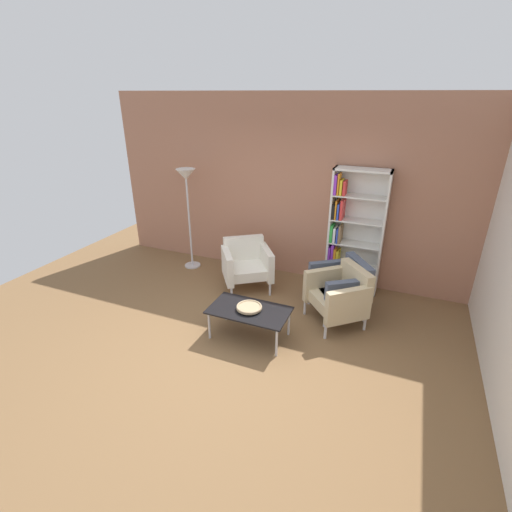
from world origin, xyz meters
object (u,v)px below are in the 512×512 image
(armchair_by_bookshelf, at_px, (246,263))
(armchair_near_window, at_px, (342,286))
(armchair_corner_red, at_px, (340,294))
(coffee_table_low, at_px, (249,312))
(decorative_bowl, at_px, (249,307))
(bookshelf_tall, at_px, (351,232))
(floor_lamp_torchiere, at_px, (187,187))

(armchair_by_bookshelf, height_order, armchair_near_window, same)
(armchair_corner_red, height_order, armchair_near_window, same)
(coffee_table_low, xyz_separation_m, armchair_near_window, (0.95, 1.04, 0.05))
(decorative_bowl, bearing_deg, armchair_corner_red, 39.21)
(bookshelf_tall, relative_size, armchair_corner_red, 2.00)
(floor_lamp_torchiere, bearing_deg, armchair_corner_red, -15.03)
(decorative_bowl, relative_size, floor_lamp_torchiere, 0.18)
(armchair_corner_red, bearing_deg, bookshelf_tall, 143.48)
(coffee_table_low, bearing_deg, decorative_bowl, 90.00)
(armchair_corner_red, xyz_separation_m, armchair_near_window, (-0.02, 0.24, 0.00))
(armchair_by_bookshelf, bearing_deg, coffee_table_low, -99.74)
(coffee_table_low, height_order, decorative_bowl, decorative_bowl)
(coffee_table_low, distance_m, floor_lamp_torchiere, 2.60)
(armchair_near_window, relative_size, floor_lamp_torchiere, 0.54)
(decorative_bowl, distance_m, armchair_corner_red, 1.26)
(armchair_by_bookshelf, bearing_deg, bookshelf_tall, -12.81)
(decorative_bowl, bearing_deg, bookshelf_tall, 64.03)
(bookshelf_tall, bearing_deg, armchair_near_window, -84.84)
(coffee_table_low, xyz_separation_m, floor_lamp_torchiere, (-1.80, 1.54, 1.08))
(bookshelf_tall, bearing_deg, armchair_corner_red, -85.01)
(decorative_bowl, height_order, armchair_near_window, armchair_near_window)
(bookshelf_tall, height_order, armchair_by_bookshelf, bookshelf_tall)
(coffee_table_low, relative_size, decorative_bowl, 3.12)
(coffee_table_low, height_order, floor_lamp_torchiere, floor_lamp_torchiere)
(armchair_corner_red, xyz_separation_m, floor_lamp_torchiere, (-2.77, 0.74, 1.03))
(coffee_table_low, distance_m, decorative_bowl, 0.07)
(bookshelf_tall, relative_size, coffee_table_low, 1.90)
(armchair_by_bookshelf, height_order, armchair_corner_red, same)
(armchair_by_bookshelf, xyz_separation_m, armchair_corner_red, (1.55, -0.41, 0.00))
(bookshelf_tall, bearing_deg, armchair_by_bookshelf, -157.35)
(coffee_table_low, relative_size, armchair_by_bookshelf, 1.06)
(armchair_near_window, bearing_deg, bookshelf_tall, 149.91)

